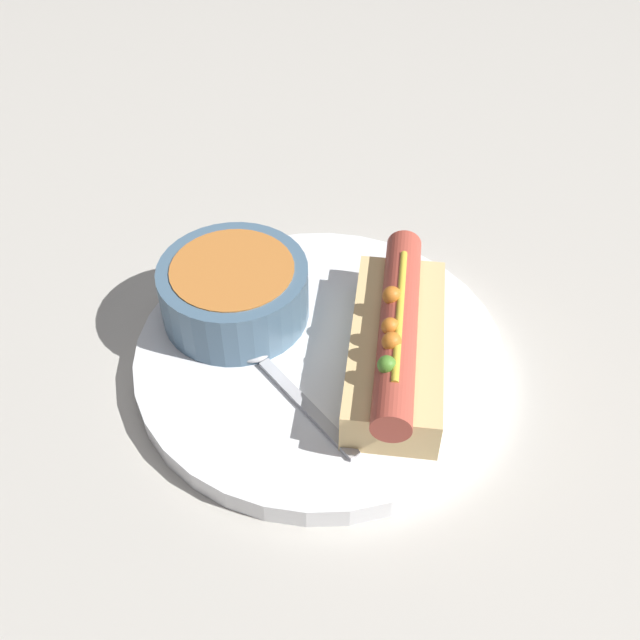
% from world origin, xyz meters
% --- Properties ---
extents(ground_plane, '(4.00, 4.00, 0.00)m').
position_xyz_m(ground_plane, '(0.00, 0.00, 0.00)').
color(ground_plane, '#BCB7AD').
extents(dinner_plate, '(0.27, 0.27, 0.02)m').
position_xyz_m(dinner_plate, '(0.00, 0.00, 0.01)').
color(dinner_plate, white).
rests_on(dinner_plate, ground_plane).
extents(hot_dog, '(0.18, 0.11, 0.06)m').
position_xyz_m(hot_dog, '(0.01, -0.05, 0.04)').
color(hot_dog, '#E5C17F').
rests_on(hot_dog, dinner_plate).
extents(soup_bowl, '(0.11, 0.11, 0.05)m').
position_xyz_m(soup_bowl, '(0.01, 0.07, 0.04)').
color(soup_bowl, slate).
rests_on(soup_bowl, dinner_plate).
extents(spoon, '(0.08, 0.13, 0.01)m').
position_xyz_m(spoon, '(-0.03, 0.03, 0.02)').
color(spoon, '#B7B7BC').
rests_on(spoon, dinner_plate).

